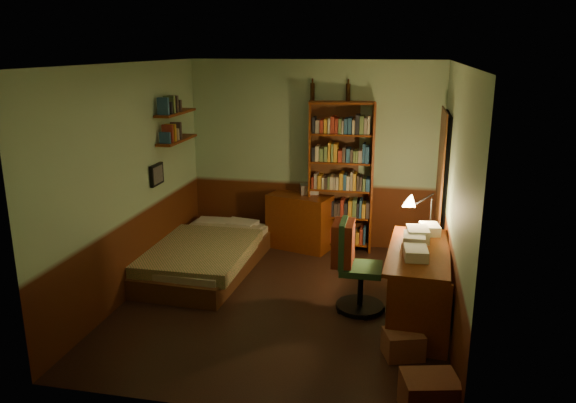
% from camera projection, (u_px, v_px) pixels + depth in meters
% --- Properties ---
extents(floor, '(3.50, 4.00, 0.02)m').
position_uv_depth(floor, '(283.00, 302.00, 6.30)').
color(floor, black).
rests_on(floor, ground).
extents(ceiling, '(3.50, 4.00, 0.02)m').
position_uv_depth(ceiling, '(283.00, 63.00, 5.60)').
color(ceiling, silver).
rests_on(ceiling, wall_back).
extents(wall_back, '(3.50, 0.02, 2.60)m').
position_uv_depth(wall_back, '(314.00, 155.00, 7.85)').
color(wall_back, '#8BAD84').
rests_on(wall_back, ground).
extents(wall_left, '(0.02, 4.00, 2.60)m').
position_uv_depth(wall_left, '(130.00, 182.00, 6.30)').
color(wall_left, '#8BAD84').
rests_on(wall_left, ground).
extents(wall_right, '(0.02, 4.00, 2.60)m').
position_uv_depth(wall_right, '(455.00, 198.00, 5.61)').
color(wall_right, '#8BAD84').
rests_on(wall_right, ground).
extents(wall_front, '(3.50, 0.02, 2.60)m').
position_uv_depth(wall_front, '(224.00, 257.00, 4.06)').
color(wall_front, '#8BAD84').
rests_on(wall_front, ground).
extents(doorway, '(0.06, 0.90, 2.00)m').
position_uv_depth(doorway, '(442.00, 195.00, 6.92)').
color(doorway, black).
rests_on(doorway, ground).
extents(door_trim, '(0.02, 0.98, 2.08)m').
position_uv_depth(door_trim, '(439.00, 195.00, 6.93)').
color(door_trim, '#4A2813').
rests_on(door_trim, ground).
extents(bed, '(1.27, 2.22, 0.64)m').
position_uv_depth(bed, '(205.00, 245.00, 7.15)').
color(bed, '#597238').
rests_on(bed, ground).
extents(dresser, '(0.95, 0.66, 0.77)m').
position_uv_depth(dresser, '(300.00, 222.00, 7.89)').
color(dresser, '#60260B').
rests_on(dresser, ground).
extents(mini_stereo, '(0.29, 0.25, 0.13)m').
position_uv_depth(mini_stereo, '(309.00, 189.00, 7.87)').
color(mini_stereo, '#B2B2B7').
rests_on(mini_stereo, dresser).
extents(bookshelf, '(0.91, 0.39, 2.06)m').
position_uv_depth(bookshelf, '(340.00, 177.00, 7.69)').
color(bookshelf, '#60260B').
rests_on(bookshelf, ground).
extents(bottle_left, '(0.08, 0.08, 0.23)m').
position_uv_depth(bottle_left, '(312.00, 92.00, 7.57)').
color(bottle_left, black).
rests_on(bottle_left, bookshelf).
extents(bottle_right, '(0.07, 0.07, 0.23)m').
position_uv_depth(bottle_right, '(348.00, 92.00, 7.47)').
color(bottle_right, black).
rests_on(bottle_right, bookshelf).
extents(desk, '(0.69, 1.50, 0.78)m').
position_uv_depth(desk, '(417.00, 286.00, 5.77)').
color(desk, '#60260B').
rests_on(desk, ground).
extents(paper_stack, '(0.23, 0.29, 0.11)m').
position_uv_depth(paper_stack, '(430.00, 229.00, 6.14)').
color(paper_stack, silver).
rests_on(paper_stack, desk).
extents(desk_lamp, '(0.20, 0.20, 0.53)m').
position_uv_depth(desk_lamp, '(431.00, 206.00, 6.26)').
color(desk_lamp, black).
rests_on(desk_lamp, desk).
extents(office_chair, '(0.52, 0.46, 1.03)m').
position_uv_depth(office_chair, '(361.00, 265.00, 5.99)').
color(office_chair, '#305A33').
rests_on(office_chair, ground).
extents(red_jacket, '(0.33, 0.44, 0.46)m').
position_uv_depth(red_jacket, '(366.00, 194.00, 5.90)').
color(red_jacket, maroon).
rests_on(red_jacket, office_chair).
extents(wall_shelf_lower, '(0.20, 0.90, 0.03)m').
position_uv_depth(wall_shelf_lower, '(177.00, 140.00, 7.23)').
color(wall_shelf_lower, '#60260B').
rests_on(wall_shelf_lower, wall_left).
extents(wall_shelf_upper, '(0.20, 0.90, 0.03)m').
position_uv_depth(wall_shelf_upper, '(176.00, 113.00, 7.14)').
color(wall_shelf_upper, '#60260B').
rests_on(wall_shelf_upper, wall_left).
extents(framed_picture, '(0.04, 0.32, 0.26)m').
position_uv_depth(framed_picture, '(157.00, 175.00, 6.87)').
color(framed_picture, black).
rests_on(framed_picture, wall_left).
extents(cardboard_box_a, '(0.49, 0.43, 0.32)m').
position_uv_depth(cardboard_box_a, '(429.00, 395.00, 4.34)').
color(cardboard_box_a, brown).
rests_on(cardboard_box_a, ground).
extents(cardboard_box_b, '(0.42, 0.38, 0.24)m').
position_uv_depth(cardboard_box_b, '(403.00, 344.00, 5.16)').
color(cardboard_box_b, brown).
rests_on(cardboard_box_b, ground).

